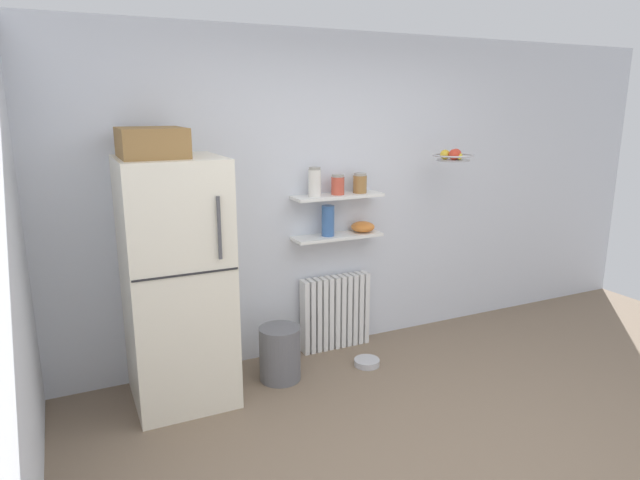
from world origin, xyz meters
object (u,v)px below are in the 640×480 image
object	(u,v)px
storage_jar_1	(338,185)
storage_jar_2	(360,183)
refrigerator	(176,276)
vase	(328,221)
radiator	(335,312)
trash_bin	(280,353)
storage_jar_0	(315,182)
pet_food_bowl	(367,362)
shelf_bowl	(363,227)
hanging_fruit_basket	(453,156)

from	to	relation	value
storage_jar_1	storage_jar_2	bearing A→B (deg)	0.00
refrigerator	vase	xyz separation A→B (m)	(1.28, 0.24, 0.23)
radiator	trash_bin	xyz separation A→B (m)	(-0.64, -0.34, -0.11)
storage_jar_0	pet_food_bowl	distance (m)	1.50
shelf_bowl	trash_bin	size ratio (longest dim) A/B	0.47
trash_bin	pet_food_bowl	world-z (taller)	trash_bin
storage_jar_2	shelf_bowl	world-z (taller)	storage_jar_2
storage_jar_2	trash_bin	xyz separation A→B (m)	(-0.84, -0.31, -1.20)
storage_jar_0	storage_jar_1	xyz separation A→B (m)	(0.20, 0.00, -0.03)
storage_jar_0	refrigerator	bearing A→B (deg)	-168.25
shelf_bowl	pet_food_bowl	size ratio (longest dim) A/B	0.96
refrigerator	pet_food_bowl	distance (m)	1.68
radiator	hanging_fruit_basket	distance (m)	1.64
storage_jar_0	trash_bin	distance (m)	1.35
refrigerator	trash_bin	size ratio (longest dim) A/B	4.55
radiator	trash_bin	size ratio (longest dim) A/B	1.52
pet_food_bowl	radiator	bearing A→B (deg)	99.36
pet_food_bowl	storage_jar_0	bearing A→B (deg)	124.60
radiator	storage_jar_2	distance (m)	1.11
radiator	pet_food_bowl	size ratio (longest dim) A/B	3.08
storage_jar_0	trash_bin	xyz separation A→B (m)	(-0.44, -0.31, -1.24)
shelf_bowl	storage_jar_0	bearing A→B (deg)	-180.00
radiator	storage_jar_0	world-z (taller)	storage_jar_0
refrigerator	storage_jar_0	world-z (taller)	refrigerator
vase	shelf_bowl	distance (m)	0.33
pet_food_bowl	storage_jar_2	bearing A→B (deg)	71.46
storage_jar_0	vase	xyz separation A→B (m)	(0.12, 0.00, -0.32)
storage_jar_0	trash_bin	bearing A→B (deg)	-144.69
storage_jar_2	vase	bearing A→B (deg)	-180.00
storage_jar_0	storage_jar_1	bearing A→B (deg)	0.00
storage_jar_2	storage_jar_1	bearing A→B (deg)	-180.00
radiator	pet_food_bowl	distance (m)	0.52
radiator	storage_jar_1	size ratio (longest dim) A/B	3.93
refrigerator	hanging_fruit_basket	xyz separation A→B (m)	(2.30, -0.01, 0.73)
trash_bin	hanging_fruit_basket	bearing A→B (deg)	2.25
storage_jar_1	radiator	bearing A→B (deg)	90.00
refrigerator	pet_food_bowl	bearing A→B (deg)	-6.22
refrigerator	storage_jar_1	bearing A→B (deg)	10.03
refrigerator	storage_jar_2	size ratio (longest dim) A/B	11.70
storage_jar_1	pet_food_bowl	xyz separation A→B (m)	(0.07, -0.40, -1.39)
storage_jar_0	hanging_fruit_basket	bearing A→B (deg)	-12.15
storage_jar_0	pet_food_bowl	xyz separation A→B (m)	(0.27, -0.40, -1.42)
storage_jar_0	vase	bearing A→B (deg)	0.00
storage_jar_2	vase	xyz separation A→B (m)	(-0.29, -0.00, -0.29)
storage_jar_0	hanging_fruit_basket	xyz separation A→B (m)	(1.14, -0.25, 0.18)
storage_jar_0	pet_food_bowl	world-z (taller)	storage_jar_0
storage_jar_2	trash_bin	distance (m)	1.50
storage_jar_1	storage_jar_2	xyz separation A→B (m)	(0.20, 0.00, 0.00)
refrigerator	hanging_fruit_basket	bearing A→B (deg)	-0.14
vase	trash_bin	xyz separation A→B (m)	(-0.55, -0.31, -0.92)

